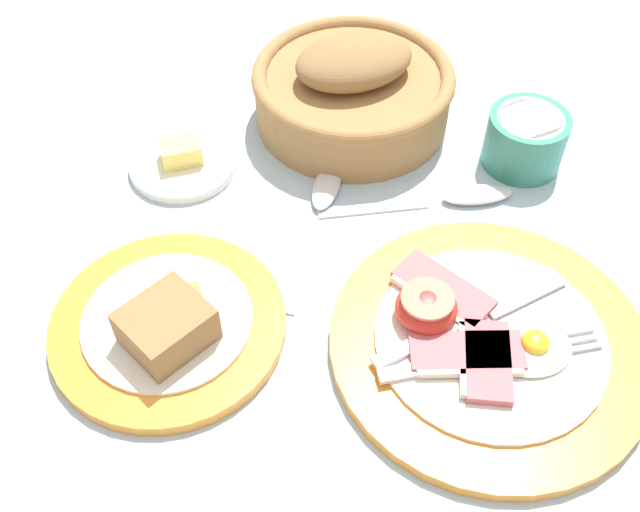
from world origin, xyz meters
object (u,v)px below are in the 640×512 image
at_px(bread_plate, 169,324).
at_px(teaspoon_stray, 321,205).
at_px(breakfast_plate, 485,340).
at_px(bread_basket, 353,89).
at_px(teaspoon_by_saucer, 450,198).
at_px(sugar_cup, 526,138).
at_px(butter_dish, 183,161).

bearing_deg(bread_plate, teaspoon_stray, 44.27).
height_order(breakfast_plate, bread_basket, bread_basket).
relative_size(breakfast_plate, teaspoon_by_saucer, 1.37).
distance_m(sugar_cup, bread_basket, 0.19).
height_order(breakfast_plate, bread_plate, bread_plate).
bearing_deg(teaspoon_by_saucer, sugar_cup, 28.65).
relative_size(bread_plate, sugar_cup, 2.48).
relative_size(breakfast_plate, bread_plate, 1.33).
distance_m(bread_basket, teaspoon_stray, 0.15).
height_order(butter_dish, teaspoon_by_saucer, butter_dish).
bearing_deg(teaspoon_stray, bread_plate, 151.61).
bearing_deg(bread_basket, bread_plate, -124.29).
bearing_deg(bread_plate, bread_basket, 55.71).
height_order(teaspoon_by_saucer, teaspoon_stray, same).
bearing_deg(butter_dish, bread_basket, 19.26).
relative_size(breakfast_plate, bread_basket, 1.25).
height_order(bread_basket, butter_dish, bread_basket).
xyz_separation_m(bread_plate, teaspoon_by_saucer, (0.27, 0.13, -0.01)).
height_order(breakfast_plate, butter_dish, breakfast_plate).
xyz_separation_m(bread_basket, butter_dish, (-0.18, -0.06, -0.03)).
xyz_separation_m(breakfast_plate, bread_basket, (-0.08, 0.30, 0.03)).
distance_m(butter_dish, teaspoon_stray, 0.15).
xyz_separation_m(teaspoon_by_saucer, teaspoon_stray, (-0.13, 0.00, 0.00)).
xyz_separation_m(breakfast_plate, sugar_cup, (0.09, 0.22, 0.02)).
xyz_separation_m(bread_plate, sugar_cup, (0.35, 0.19, 0.02)).
relative_size(bread_plate, bread_basket, 0.94).
distance_m(breakfast_plate, bread_basket, 0.32).
bearing_deg(teaspoon_by_saucer, bread_basket, 118.18).
distance_m(bread_basket, teaspoon_by_saucer, 0.16).
bearing_deg(teaspoon_by_saucer, bread_plate, -156.43).
height_order(bread_plate, teaspoon_by_saucer, bread_plate).
relative_size(teaspoon_by_saucer, teaspoon_stray, 1.02).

